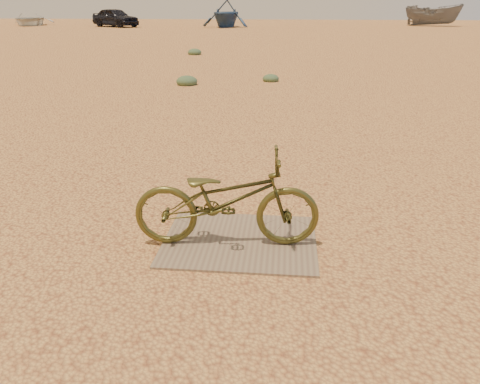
# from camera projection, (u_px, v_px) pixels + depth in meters

# --- Properties ---
(ground) EXTENTS (120.00, 120.00, 0.00)m
(ground) POSITION_uv_depth(u_px,v_px,m) (198.00, 220.00, 5.04)
(ground) COLOR #E6AB5B
(ground) RESTS_ON ground
(plywood_board) EXTENTS (1.48, 1.18, 0.02)m
(plywood_board) POSITION_uv_depth(u_px,v_px,m) (240.00, 241.00, 4.57)
(plywood_board) COLOR #796951
(plywood_board) RESTS_ON ground
(bicycle) EXTENTS (1.77, 0.74, 0.91)m
(bicycle) POSITION_uv_depth(u_px,v_px,m) (227.00, 199.00, 4.34)
(bicycle) COLOR #48451D
(bicycle) RESTS_ON plywood_board
(car) EXTENTS (5.11, 4.14, 1.64)m
(car) POSITION_uv_depth(u_px,v_px,m) (115.00, 17.00, 42.62)
(car) COLOR black
(car) RESTS_ON ground
(boat_near_left) EXTENTS (5.00, 6.12, 1.11)m
(boat_near_left) POSITION_uv_depth(u_px,v_px,m) (29.00, 19.00, 45.27)
(boat_near_left) COLOR silver
(boat_near_left) RESTS_ON ground
(boat_far_left) EXTENTS (4.99, 5.51, 2.54)m
(boat_far_left) POSITION_uv_depth(u_px,v_px,m) (226.00, 12.00, 41.84)
(boat_far_left) COLOR navy
(boat_far_left) RESTS_ON ground
(boat_mid_right) EXTENTS (5.46, 3.80, 1.98)m
(boat_mid_right) POSITION_uv_depth(u_px,v_px,m) (433.00, 15.00, 44.07)
(boat_mid_right) COLOR slate
(boat_mid_right) RESTS_ON ground
(kale_a) EXTENTS (0.59, 0.59, 0.33)m
(kale_a) POSITION_uv_depth(u_px,v_px,m) (187.00, 85.00, 13.19)
(kale_a) COLOR #546C49
(kale_a) RESTS_ON ground
(kale_b) EXTENTS (0.48, 0.48, 0.26)m
(kale_b) POSITION_uv_depth(u_px,v_px,m) (271.00, 81.00, 13.76)
(kale_b) COLOR #546C49
(kale_b) RESTS_ON ground
(kale_c) EXTENTS (0.60, 0.60, 0.33)m
(kale_c) POSITION_uv_depth(u_px,v_px,m) (195.00, 55.00, 20.64)
(kale_c) COLOR #546C49
(kale_c) RESTS_ON ground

